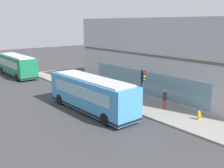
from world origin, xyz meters
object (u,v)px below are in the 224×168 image
at_px(city_bus_far_down_street, 17,65).
at_px(fire_hydrant, 199,115).
at_px(pedestrian_near_building_entrance, 96,83).
at_px(pedestrian_near_hydrant, 165,98).
at_px(traffic_light_near_corner, 142,83).
at_px(newspaper_vending_box, 94,83).
at_px(city_bus_nearside, 91,94).

bearing_deg(city_bus_far_down_street, fire_hydrant, -80.63).
bearing_deg(pedestrian_near_building_entrance, pedestrian_near_hydrant, -83.77).
bearing_deg(traffic_light_near_corner, newspaper_vending_box, 78.81).
xyz_separation_m(pedestrian_near_hydrant, pedestrian_near_building_entrance, (-0.98, 8.99, -0.09)).
bearing_deg(fire_hydrant, pedestrian_near_building_entrance, 95.12).
height_order(city_bus_nearside, traffic_light_near_corner, traffic_light_near_corner).
bearing_deg(pedestrian_near_building_entrance, fire_hydrant, -84.88).
bearing_deg(newspaper_vending_box, pedestrian_near_building_entrance, -118.24).
relative_size(city_bus_far_down_street, pedestrian_near_hydrant, 5.55).
distance_m(pedestrian_near_hydrant, pedestrian_near_building_entrance, 9.05).
distance_m(city_bus_nearside, fire_hydrant, 9.20).
bearing_deg(city_bus_nearside, newspaper_vending_box, 53.26).
relative_size(traffic_light_near_corner, newspaper_vending_box, 4.08).
bearing_deg(city_bus_far_down_street, newspaper_vending_box, -70.76).
relative_size(pedestrian_near_hydrant, newspaper_vending_box, 2.02).
relative_size(pedestrian_near_building_entrance, newspaper_vending_box, 1.87).
height_order(traffic_light_near_corner, newspaper_vending_box, traffic_light_near_corner).
bearing_deg(newspaper_vending_box, city_bus_far_down_street, 109.24).
bearing_deg(pedestrian_near_hydrant, city_bus_far_down_street, 100.36).
height_order(city_bus_far_down_street, traffic_light_near_corner, traffic_light_near_corner).
bearing_deg(city_bus_nearside, pedestrian_near_hydrant, -39.21).
bearing_deg(fire_hydrant, newspaper_vending_box, 89.92).
height_order(fire_hydrant, newspaper_vending_box, newspaper_vending_box).
xyz_separation_m(city_bus_nearside, pedestrian_near_building_entrance, (4.08, 4.87, -0.44)).
distance_m(city_bus_far_down_street, pedestrian_near_hydrant, 24.61).
xyz_separation_m(city_bus_nearside, fire_hydrant, (5.19, -7.53, -1.04)).
bearing_deg(pedestrian_near_hydrant, city_bus_nearside, 140.79).
distance_m(fire_hydrant, pedestrian_near_hydrant, 3.48).
height_order(city_bus_nearside, fire_hydrant, city_bus_nearside).
relative_size(city_bus_far_down_street, pedestrian_near_building_entrance, 6.00).
bearing_deg(newspaper_vending_box, pedestrian_near_hydrant, -90.77).
distance_m(city_bus_far_down_street, newspaper_vending_box, 13.91).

